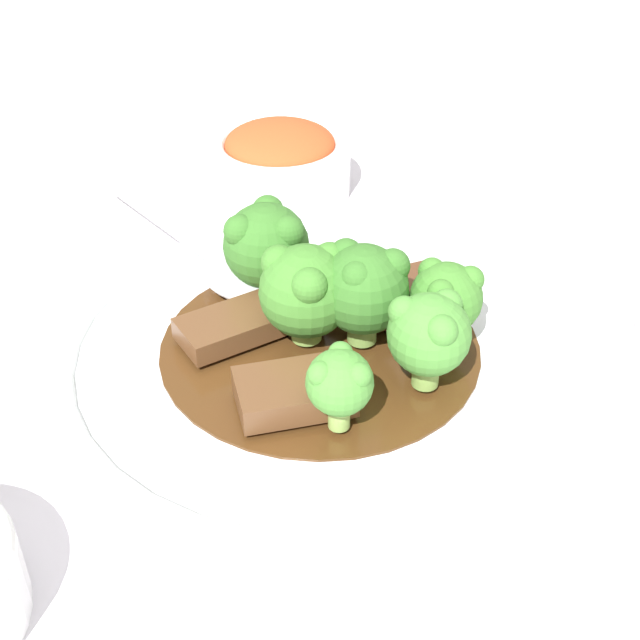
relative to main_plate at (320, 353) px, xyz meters
The scene contains 15 objects.
ground_plane 0.01m from the main_plate, ahead, with size 4.00×4.00×0.00m, color silver.
main_plate is the anchor object (origin of this frame).
beef_strip_0 0.06m from the main_plate, ahead, with size 0.07×0.07×0.02m.
beef_strip_1 0.05m from the main_plate, 78.25° to the right, with size 0.08×0.07×0.01m.
beef_strip_2 0.06m from the main_plate, 149.19° to the left, with size 0.07×0.07×0.01m.
beef_strip_3 0.04m from the main_plate, 132.06° to the right, with size 0.05×0.05×0.02m.
beef_strip_4 0.05m from the main_plate, behind, with size 0.05×0.04×0.01m.
broccoli_floret_0 0.05m from the main_plate, 116.76° to the left, with size 0.05×0.05×0.06m.
broccoli_floret_1 0.08m from the main_plate, 79.46° to the left, with size 0.04×0.04×0.06m.
broccoli_floret_2 0.08m from the main_plate, 30.80° to the left, with size 0.03×0.03×0.05m.
broccoli_floret_3 0.08m from the main_plate, 111.36° to the left, with size 0.04×0.04×0.05m.
broccoli_floret_4 0.04m from the main_plate, 77.44° to the right, with size 0.05×0.05×0.06m.
broccoli_floret_5 0.08m from the main_plate, 125.53° to the right, with size 0.05×0.05×0.06m.
serving_spoon 0.09m from the main_plate, 116.91° to the right, with size 0.12×0.20×0.01m.
side_bowl_kimchi 0.22m from the main_plate, 148.99° to the right, with size 0.11×0.11×0.05m.
Camera 1 is at (0.37, 0.16, 0.33)m, focal length 50.00 mm.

